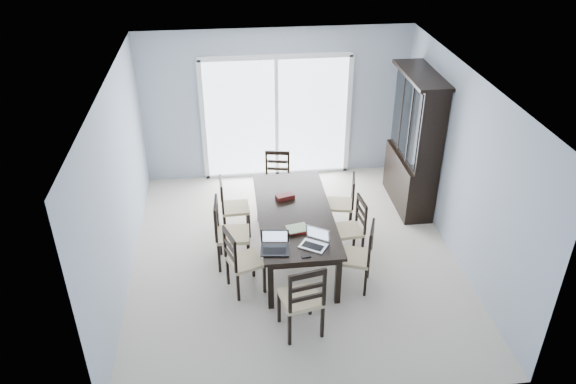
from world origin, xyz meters
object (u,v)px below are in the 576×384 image
object	(u,v)px
chair_left_mid	(225,226)
game_box	(285,197)
chair_right_far	(346,197)
chair_end_near	(304,294)
laptop_silver	(313,243)
laptop_dark	(275,248)
china_hutch	(414,143)
dining_table	(295,217)
chair_right_near	(362,250)
chair_end_far	(277,174)
chair_left_near	(238,255)
chair_left_far	(229,201)
chair_right_mid	(354,222)
cell_phone	(306,256)
hot_tub	(239,133)

from	to	relation	value
chair_left_mid	game_box	world-z (taller)	chair_left_mid
chair_right_far	chair_end_near	bearing A→B (deg)	168.11
laptop_silver	game_box	distance (m)	1.20
laptop_dark	laptop_silver	xyz separation A→B (m)	(0.48, 0.04, -0.00)
china_hutch	chair_end_near	bearing A→B (deg)	-127.34
dining_table	chair_right_near	bearing A→B (deg)	-42.62
china_hutch	chair_end_far	size ratio (longest dim) A/B	2.11
chair_left_near	game_box	distance (m)	1.24
chair_left_far	chair_end_far	distance (m)	1.08
chair_end_far	chair_right_near	bearing A→B (deg)	122.91
chair_right_near	laptop_dark	xyz separation A→B (m)	(-1.12, -0.14, 0.23)
chair_left_far	chair_right_near	xyz separation A→B (m)	(1.65, -1.43, 0.03)
chair_end_near	laptop_dark	bearing A→B (deg)	99.75
chair_left_far	chair_right_mid	distance (m)	1.85
game_box	chair_end_far	bearing A→B (deg)	90.39
chair_left_mid	chair_right_far	bearing A→B (deg)	113.41
chair_right_far	cell_phone	world-z (taller)	chair_right_far
chair_end_far	cell_phone	xyz separation A→B (m)	(0.11, -2.47, 0.20)
chair_right_mid	dining_table	bearing A→B (deg)	82.35
chair_right_far	dining_table	bearing A→B (deg)	138.87
cell_phone	game_box	bearing A→B (deg)	85.79
chair_left_near	laptop_dark	bearing A→B (deg)	43.72
dining_table	chair_end_far	world-z (taller)	chair_end_far
laptop_dark	chair_right_far	bearing A→B (deg)	58.12
cell_phone	chair_right_far	bearing A→B (deg)	54.51
chair_left_mid	game_box	xyz separation A→B (m)	(0.85, 0.39, 0.17)
chair_right_far	laptop_dark	bearing A→B (deg)	152.79
chair_left_near	hot_tub	xyz separation A→B (m)	(0.17, 3.97, -0.14)
chair_left_near	laptop_silver	bearing A→B (deg)	59.22
chair_left_far	laptop_silver	distance (m)	1.85
chair_end_near	chair_end_far	world-z (taller)	chair_end_near
chair_end_far	laptop_dark	xyz separation A→B (m)	(-0.25, -2.32, 0.25)
chair_left_mid	game_box	distance (m)	0.95
chair_left_far	chair_right_mid	size ratio (longest dim) A/B	1.01
dining_table	cell_phone	xyz separation A→B (m)	(0.01, -1.00, 0.08)
chair_left_near	chair_right_mid	xyz separation A→B (m)	(1.62, 0.60, -0.02)
chair_right_far	cell_phone	size ratio (longest dim) A/B	9.03
china_hutch	chair_left_mid	distance (m)	3.26
chair_right_near	laptop_silver	xyz separation A→B (m)	(-0.64, -0.10, 0.22)
chair_right_mid	hot_tub	world-z (taller)	chair_right_mid
chair_right_far	game_box	size ratio (longest dim) A/B	4.01
game_box	chair_end_near	bearing A→B (deg)	-89.95
chair_left_near	chair_right_near	world-z (taller)	chair_right_near
china_hutch	chair_left_near	xyz separation A→B (m)	(-2.82, -1.88, -0.50)
chair_end_near	cell_phone	size ratio (longest dim) A/B	10.52
chair_left_far	chair_end_near	xyz separation A→B (m)	(0.79, -2.24, 0.07)
laptop_dark	hot_tub	world-z (taller)	laptop_dark
chair_right_near	game_box	world-z (taller)	chair_right_near
chair_end_near	china_hutch	bearing A→B (deg)	40.95
chair_right_near	laptop_dark	size ratio (longest dim) A/B	2.97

